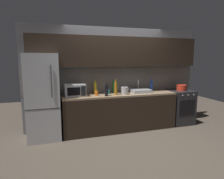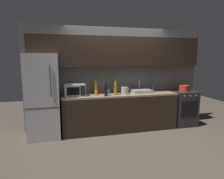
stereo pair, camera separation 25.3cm
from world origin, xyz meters
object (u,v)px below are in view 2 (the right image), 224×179
Objects in this scene: wine_bottle_green at (114,87)px; mug_orange at (96,93)px; oven_range at (182,108)px; kettle at (125,91)px; wine_bottle_blue at (153,86)px; cooking_pot at (184,88)px; wine_bottle_yellow at (95,88)px; mug_teal at (109,92)px; wine_bottle_amber at (116,88)px; wine_bottle_dark at (106,90)px; microwave at (75,90)px; refrigerator at (43,96)px.

mug_orange is at bearing -153.02° from wine_bottle_green.
wine_bottle_green reaches higher than mug_orange.
mug_orange reaches higher than oven_range.
kettle is 0.60× the size of wine_bottle_blue.
oven_range is 3.54× the size of cooking_pot.
wine_bottle_blue is (1.47, -0.09, 0.00)m from wine_bottle_yellow.
mug_orange is 0.41× the size of cooking_pot.
kettle is at bearing -2.37° from mug_orange.
wine_bottle_blue is at bearing 6.97° from mug_orange.
wine_bottle_green is at bearing 34.51° from mug_teal.
wine_bottle_amber is 1.44× the size of cooking_pot.
wine_bottle_green is 1.01× the size of wine_bottle_blue.
wine_bottle_green is (0.46, -0.03, 0.00)m from wine_bottle_yellow.
wine_bottle_dark is at bearing -115.23° from mug_teal.
mug_teal is at bearing 177.55° from oven_range.
wine_bottle_dark is at bearing -165.86° from wine_bottle_amber.
mug_orange is (-0.20, 0.12, -0.08)m from wine_bottle_dark.
wine_bottle_green reaches higher than mug_teal.
kettle is 0.64× the size of wine_bottle_dark.
wine_bottle_blue is at bearing 13.36° from wine_bottle_dark.
wine_bottle_green is 1.01m from wine_bottle_blue.
wine_bottle_amber is at bearing -98.49° from wine_bottle_green.
microwave reaches higher than kettle.
wine_bottle_blue is (0.82, 0.21, 0.05)m from kettle.
refrigerator is at bearing 177.45° from mug_orange.
wine_bottle_amber reaches higher than wine_bottle_yellow.
refrigerator is 17.26× the size of mug_teal.
wine_bottle_amber is at bearing -8.25° from microwave.
kettle reaches higher than cooking_pot.
refrigerator is 0.69m from microwave.
mug_orange is 0.35m from mug_teal.
microwave is 1.98m from wine_bottle_blue.
wine_bottle_dark is at bearing -168.47° from kettle.
kettle is 0.79× the size of cooking_pot.
kettle is 0.85m from wine_bottle_blue.
oven_range is at bearing -6.27° from wine_bottle_green.
mug_teal is (0.80, 0.06, -0.08)m from microwave.
wine_bottle_green is 3.16× the size of mug_teal.
microwave is 1.46× the size of wine_bottle_dark.
wine_bottle_green reaches higher than wine_bottle_yellow.
wine_bottle_yellow is (-0.65, 0.30, 0.05)m from kettle.
microwave is (0.68, 0.02, 0.11)m from refrigerator.
wine_bottle_dark is 2.13m from cooking_pot.
microwave is at bearing -175.37° from mug_teal.
mug_teal is (0.32, 0.14, 0.00)m from mug_orange.
mug_teal is at bearing 155.19° from kettle.
mug_teal is (-0.17, -0.11, -0.09)m from wine_bottle_green.
mug_orange is (-0.44, 0.06, -0.10)m from wine_bottle_amber.
kettle is 0.24m from wine_bottle_amber.
wine_bottle_yellow is 1.05× the size of wine_bottle_dark.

